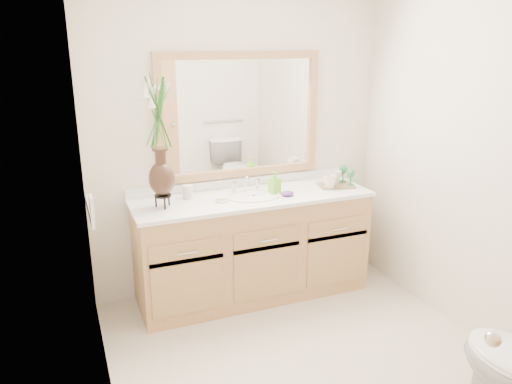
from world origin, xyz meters
name	(u,v)px	position (x,y,z in m)	size (l,w,h in m)	color
floor	(312,365)	(0.00, 0.00, 0.00)	(2.60, 2.60, 0.00)	beige
wall_back	(240,141)	(0.00, 1.30, 1.20)	(2.40, 0.02, 2.40)	white
wall_front	(510,284)	(0.00, -1.30, 1.20)	(2.40, 0.02, 2.40)	white
wall_left	(97,209)	(-1.20, 0.00, 1.20)	(0.02, 2.60, 2.40)	white
wall_right	(482,164)	(1.20, 0.00, 1.20)	(0.02, 2.60, 2.40)	white
vanity	(253,248)	(0.00, 1.01, 0.40)	(1.80, 0.55, 0.80)	tan
counter	(253,198)	(0.00, 1.01, 0.82)	(1.84, 0.57, 0.03)	white
sink	(254,203)	(0.00, 1.00, 0.78)	(0.38, 0.34, 0.23)	white
mirror	(240,116)	(0.00, 1.28, 1.41)	(1.32, 0.04, 0.97)	white
switch_plate	(91,205)	(-1.19, 0.76, 0.98)	(0.02, 0.12, 0.12)	white
door	(428,354)	(-0.30, -1.29, 1.00)	(0.80, 0.03, 2.00)	tan
flower_vase	(159,123)	(-0.69, 1.00, 1.43)	(0.22, 0.22, 0.89)	black
tumbler	(188,192)	(-0.48, 1.14, 0.88)	(0.08, 0.08, 0.10)	beige
soap_dish	(222,200)	(-0.26, 0.97, 0.84)	(0.10, 0.10, 0.03)	beige
soap_bottle	(275,183)	(0.19, 1.03, 0.91)	(0.07, 0.07, 0.15)	#72D031
purple_dish	(287,194)	(0.24, 0.91, 0.85)	(0.10, 0.08, 0.04)	#57287A
tray	(336,186)	(0.72, 1.00, 0.84)	(0.28, 0.18, 0.01)	brown
mug_left	(330,181)	(0.63, 0.95, 0.90)	(0.11, 0.10, 0.11)	beige
mug_right	(335,177)	(0.73, 1.04, 0.90)	(0.11, 0.10, 0.11)	beige
goblet_front	(351,174)	(0.82, 0.94, 0.94)	(0.06, 0.06, 0.14)	#287942
goblet_back	(343,170)	(0.82, 1.06, 0.94)	(0.06, 0.06, 0.14)	#287942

